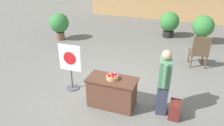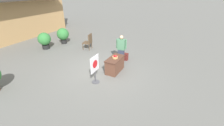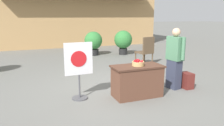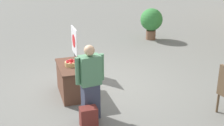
# 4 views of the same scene
# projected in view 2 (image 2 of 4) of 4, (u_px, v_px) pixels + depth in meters

# --- Properties ---
(ground_plane) EXTENTS (120.00, 120.00, 0.00)m
(ground_plane) POSITION_uv_depth(u_px,v_px,m) (101.00, 70.00, 7.92)
(ground_plane) COLOR slate
(display_table) EXTENTS (1.20, 0.61, 0.75)m
(display_table) POSITION_uv_depth(u_px,v_px,m) (115.00, 65.00, 7.69)
(display_table) COLOR brown
(display_table) RESTS_ON ground_plane
(apple_basket) EXTENTS (0.28, 0.28, 0.16)m
(apple_basket) POSITION_uv_depth(u_px,v_px,m) (115.00, 57.00, 7.49)
(apple_basket) COLOR tan
(apple_basket) RESTS_ON display_table
(person_visitor) EXTENTS (0.32, 0.60, 1.59)m
(person_visitor) POSITION_uv_depth(u_px,v_px,m) (121.00, 49.00, 8.50)
(person_visitor) COLOR #33384C
(person_visitor) RESTS_ON ground_plane
(backpack) EXTENTS (0.24, 0.34, 0.42)m
(backpack) POSITION_uv_depth(u_px,v_px,m) (125.00, 57.00, 8.98)
(backpack) COLOR maroon
(backpack) RESTS_ON ground_plane
(poster_board) EXTENTS (0.64, 0.36, 1.32)m
(poster_board) POSITION_uv_depth(u_px,v_px,m) (95.00, 68.00, 6.62)
(poster_board) COLOR #4C4C51
(poster_board) RESTS_ON ground_plane
(patio_chair) EXTENTS (0.65, 0.65, 1.10)m
(patio_chair) POSITION_uv_depth(u_px,v_px,m) (89.00, 41.00, 10.37)
(patio_chair) COLOR brown
(patio_chair) RESTS_ON ground_plane
(potted_plant_far_left) EXTENTS (0.89, 0.89, 1.20)m
(potted_plant_far_left) POSITION_uv_depth(u_px,v_px,m) (63.00, 35.00, 11.40)
(potted_plant_far_left) COLOR black
(potted_plant_far_left) RESTS_ON ground_plane
(potted_plant_far_right) EXTENTS (0.87, 0.87, 1.16)m
(potted_plant_far_right) POSITION_uv_depth(u_px,v_px,m) (44.00, 40.00, 10.43)
(potted_plant_far_right) COLOR black
(potted_plant_far_right) RESTS_ON ground_plane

